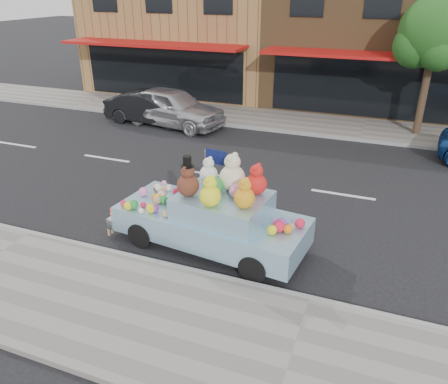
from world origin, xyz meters
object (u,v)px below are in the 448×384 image
at_px(street_tree, 435,38).
at_px(car_silver, 172,107).
at_px(art_car, 213,215).
at_px(car_dark, 152,108).

relative_size(street_tree, car_silver, 1.12).
distance_m(street_tree, art_car, 11.66).
relative_size(car_silver, art_car, 1.00).
xyz_separation_m(car_silver, art_car, (5.20, -8.16, 0.00)).
height_order(street_tree, car_silver, street_tree).
bearing_deg(art_car, street_tree, 73.21).
relative_size(street_tree, car_dark, 1.29).
height_order(street_tree, car_dark, street_tree).
bearing_deg(car_silver, street_tree, -66.37).
relative_size(car_dark, art_car, 0.87).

